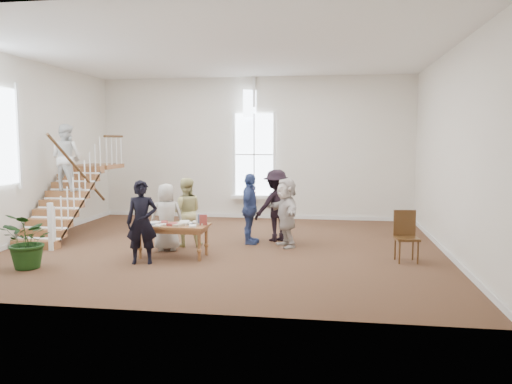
% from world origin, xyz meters
% --- Properties ---
extents(ground, '(10.00, 10.00, 0.00)m').
position_xyz_m(ground, '(0.00, 0.00, 0.00)').
color(ground, '#4D311E').
rests_on(ground, ground).
extents(room_shell, '(10.49, 10.00, 10.00)m').
position_xyz_m(room_shell, '(-0.00, 4.39, 0.40)').
color(room_shell, silver).
rests_on(room_shell, ground).
extents(staircase, '(1.10, 4.10, 2.92)m').
position_xyz_m(staircase, '(-4.34, 0.75, 1.62)').
color(staircase, brown).
rests_on(staircase, ground).
extents(library_table, '(1.52, 0.79, 0.77)m').
position_xyz_m(library_table, '(-0.89, -1.12, 0.63)').
color(library_table, brown).
rests_on(library_table, ground).
extents(police_officer, '(0.70, 0.55, 1.71)m').
position_xyz_m(police_officer, '(-1.36, -1.78, 0.85)').
color(police_officer, black).
rests_on(police_officer, ground).
extents(elderly_woman, '(0.86, 0.68, 1.54)m').
position_xyz_m(elderly_woman, '(-1.26, -0.53, 0.77)').
color(elderly_woman, '#B9B5AC').
rests_on(elderly_woman, ground).
extents(person_yellow, '(0.93, 0.80, 1.63)m').
position_xyz_m(person_yellow, '(-0.96, -0.03, 0.81)').
color(person_yellow, '#C9C17D').
rests_on(person_yellow, ground).
extents(woman_cluster_a, '(0.48, 1.03, 1.71)m').
position_xyz_m(woman_cluster_a, '(0.50, 0.46, 0.86)').
color(woman_cluster_a, '#354680').
rests_on(woman_cluster_a, ground).
extents(woman_cluster_b, '(1.32, 1.23, 1.79)m').
position_xyz_m(woman_cluster_b, '(1.10, 0.91, 0.89)').
color(woman_cluster_b, black).
rests_on(woman_cluster_b, ground).
extents(woman_cluster_c, '(1.11, 1.57, 1.64)m').
position_xyz_m(woman_cluster_c, '(1.40, 0.26, 0.82)').
color(woman_cluster_c, beige).
rests_on(woman_cluster_c, ground).
extents(floor_plant, '(1.26, 1.19, 1.11)m').
position_xyz_m(floor_plant, '(-3.40, -2.50, 0.56)').
color(floor_plant, '#163410').
rests_on(floor_plant, ground).
extents(side_chair, '(0.51, 0.51, 1.06)m').
position_xyz_m(side_chair, '(3.99, -0.77, 0.59)').
color(side_chair, '#3D2410').
rests_on(side_chair, ground).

